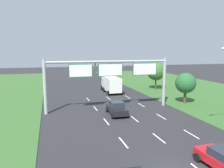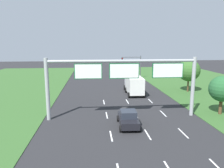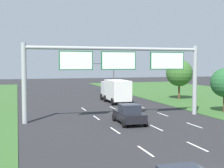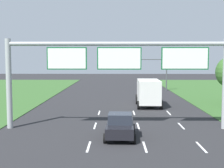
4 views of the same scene
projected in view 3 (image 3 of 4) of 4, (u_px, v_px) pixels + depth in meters
lane_dashes_inner_left at (169, 167)px, 15.65m from camera, size 0.14×44.40×0.01m
car_lead_silver at (129, 114)px, 26.92m from camera, size 2.22×4.16×1.71m
box_truck at (115, 90)px, 41.88m from camera, size 2.80×7.27×3.03m
sign_gantry at (119, 66)px, 29.35m from camera, size 17.24×0.44×7.00m
traffic_light_mast at (104, 71)px, 57.90m from camera, size 4.76×0.49×5.60m
roadside_tree_far at (179, 73)px, 45.17m from camera, size 3.86×3.86×5.78m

